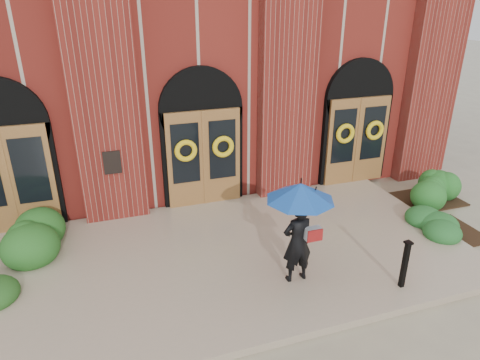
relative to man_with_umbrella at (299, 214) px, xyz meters
name	(u,v)px	position (x,y,z in m)	size (l,w,h in m)	color
ground	(238,262)	(-0.82, 1.10, -1.57)	(90.00, 90.00, 0.00)	gray
landing	(235,255)	(-0.82, 1.25, -1.49)	(10.00, 5.30, 0.15)	gray
church_building	(160,48)	(-0.82, 9.89, 1.94)	(16.20, 12.53, 7.00)	maroon
man_with_umbrella	(299,214)	(0.00, 0.00, 0.00)	(1.32, 1.32, 2.02)	black
metal_post	(405,263)	(1.79, -0.86, -0.90)	(0.14, 0.14, 0.97)	black
hedge_wall_right	(407,191)	(4.38, 2.29, -1.19)	(2.91, 1.16, 0.75)	#205A1F
hedge_front_right	(448,224)	(4.28, 0.65, -1.32)	(1.40, 1.20, 0.49)	#1E5321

